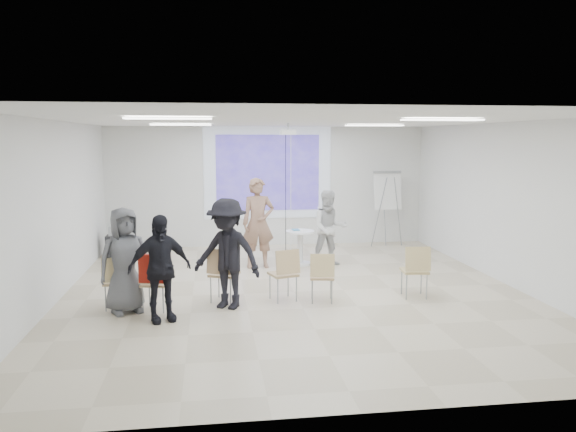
{
  "coord_description": "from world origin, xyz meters",
  "views": [
    {
      "loc": [
        -1.44,
        -9.56,
        2.68
      ],
      "look_at": [
        0.0,
        0.8,
        1.25
      ],
      "focal_mm": 35.0,
      "sensor_mm": 36.0,
      "label": 1
    }
  ],
  "objects": [
    {
      "name": "floor",
      "position": [
        0.0,
        0.0,
        -0.05
      ],
      "size": [
        8.0,
        9.0,
        0.1
      ],
      "primitive_type": "cube",
      "color": "beige",
      "rests_on": "ground"
    },
    {
      "name": "ceiling",
      "position": [
        0.0,
        0.0,
        3.05
      ],
      "size": [
        8.0,
        9.0,
        0.1
      ],
      "primitive_type": "cube",
      "color": "white",
      "rests_on": "wall_back"
    },
    {
      "name": "wall_back",
      "position": [
        0.0,
        4.55,
        1.5
      ],
      "size": [
        8.0,
        0.1,
        3.0
      ],
      "primitive_type": "cube",
      "color": "silver",
      "rests_on": "floor"
    },
    {
      "name": "wall_left",
      "position": [
        -4.05,
        0.0,
        1.5
      ],
      "size": [
        0.1,
        9.0,
        3.0
      ],
      "primitive_type": "cube",
      "color": "silver",
      "rests_on": "floor"
    },
    {
      "name": "wall_right",
      "position": [
        4.05,
        0.0,
        1.5
      ],
      "size": [
        0.1,
        9.0,
        3.0
      ],
      "primitive_type": "cube",
      "color": "silver",
      "rests_on": "floor"
    },
    {
      "name": "projection_halo",
      "position": [
        0.0,
        4.49,
        1.85
      ],
      "size": [
        3.2,
        0.01,
        2.3
      ],
      "primitive_type": "cube",
      "color": "silver",
      "rests_on": "wall_back"
    },
    {
      "name": "projection_image",
      "position": [
        0.0,
        4.47,
        1.85
      ],
      "size": [
        2.6,
        0.01,
        1.9
      ],
      "primitive_type": "cube",
      "color": "#3D2FA0",
      "rests_on": "wall_back"
    },
    {
      "name": "pedestal_table",
      "position": [
        0.45,
        2.13,
        0.42
      ],
      "size": [
        0.67,
        0.67,
        0.77
      ],
      "rotation": [
        0.0,
        0.0,
        0.09
      ],
      "color": "white",
      "rests_on": "floor"
    },
    {
      "name": "player_left",
      "position": [
        -0.46,
        2.02,
        1.07
      ],
      "size": [
        0.82,
        0.59,
        2.14
      ],
      "primitive_type": "imported",
      "rotation": [
        0.0,
        0.0,
        0.08
      ],
      "color": "#9E7560",
      "rests_on": "floor"
    },
    {
      "name": "player_right",
      "position": [
        1.06,
        2.01,
        0.89
      ],
      "size": [
        0.86,
        0.69,
        1.79
      ],
      "primitive_type": "imported",
      "rotation": [
        0.0,
        0.0,
        -0.0
      ],
      "color": "silver",
      "rests_on": "floor"
    },
    {
      "name": "controller_left",
      "position": [
        -0.28,
        2.27,
        1.41
      ],
      "size": [
        0.05,
        0.12,
        0.04
      ],
      "primitive_type": "cube",
      "rotation": [
        0.0,
        0.0,
        0.08
      ],
      "color": "silver",
      "rests_on": "player_left"
    },
    {
      "name": "controller_right",
      "position": [
        0.88,
        2.26,
        1.21
      ],
      "size": [
        0.04,
        0.12,
        0.04
      ],
      "primitive_type": "cube",
      "rotation": [
        0.0,
        0.0,
        -0.0
      ],
      "color": "white",
      "rests_on": "player_right"
    },
    {
      "name": "chair_far_left",
      "position": [
        -2.93,
        -0.65,
        0.5
      ],
      "size": [
        0.41,
        0.44,
        0.85
      ],
      "rotation": [
        0.0,
        0.0,
        -0.04
      ],
      "color": "tan",
      "rests_on": "floor"
    },
    {
      "name": "chair_left_mid",
      "position": [
        -2.34,
        -0.82,
        0.51
      ],
      "size": [
        0.48,
        0.51,
        0.86
      ],
      "rotation": [
        0.0,
        0.0,
        -0.21
      ],
      "color": "tan",
      "rests_on": "floor"
    },
    {
      "name": "chair_left_inner",
      "position": [
        -1.27,
        -0.47,
        0.54
      ],
      "size": [
        0.58,
        0.59,
        0.92
      ],
      "rotation": [
        0.0,
        0.0,
        -0.41
      ],
      "color": "tan",
      "rests_on": "floor"
    },
    {
      "name": "chair_center",
      "position": [
        -0.24,
        -0.56,
        0.53
      ],
      "size": [
        0.53,
        0.55,
        0.89
      ],
      "rotation": [
        0.0,
        0.0,
        0.28
      ],
      "color": "tan",
      "rests_on": "floor"
    },
    {
      "name": "chair_right_inner",
      "position": [
        0.36,
        -0.72,
        0.5
      ],
      "size": [
        0.46,
        0.48,
        0.84
      ],
      "rotation": [
        0.0,
        0.0,
        -0.16
      ],
      "color": "tan",
      "rests_on": "floor"
    },
    {
      "name": "chair_right_far",
      "position": [
        1.98,
        -0.67,
        0.54
      ],
      "size": [
        0.47,
        0.5,
        0.91
      ],
      "rotation": [
        0.0,
        0.0,
        -0.1
      ],
      "color": "tan",
      "rests_on": "floor"
    },
    {
      "name": "red_jacket",
      "position": [
        -2.32,
        -0.96,
        0.72
      ],
      "size": [
        0.47,
        0.2,
        0.44
      ],
      "primitive_type": "cube",
      "rotation": [
        0.0,
        0.0,
        -0.21
      ],
      "color": "#A61F14",
      "rests_on": "chair_left_mid"
    },
    {
      "name": "laptop",
      "position": [
        -1.24,
        -0.37,
        0.49
      ],
      "size": [
        0.41,
        0.36,
        0.03
      ],
      "primitive_type": "imported",
      "rotation": [
        0.0,
        0.0,
        2.74
      ],
      "color": "black",
      "rests_on": "chair_left_inner"
    },
    {
      "name": "audience_left",
      "position": [
        -2.2,
        -1.31,
        0.92
      ],
      "size": [
        1.22,
        0.98,
        1.84
      ],
      "primitive_type": "imported",
      "rotation": [
        0.0,
        0.0,
        0.36
      ],
      "color": "black",
      "rests_on": "floor"
    },
    {
      "name": "audience_mid",
      "position": [
        -1.19,
        -0.79,
        1.0
      ],
      "size": [
        1.47,
        1.26,
        2.0
      ],
      "primitive_type": "imported",
      "rotation": [
        0.0,
        0.0,
        -0.52
      ],
      "color": "black",
      "rests_on": "floor"
    },
    {
      "name": "audience_outer",
      "position": [
        -2.77,
        -0.8,
        0.92
      ],
      "size": [
        1.07,
        0.92,
        1.85
      ],
      "primitive_type": "imported",
      "rotation": [
        0.0,
        0.0,
        0.44
      ],
      "color": "#5E5E63",
      "rests_on": "floor"
    },
    {
      "name": "flipchart_easel",
      "position": [
        2.93,
        3.89,
        1.4
      ],
      "size": [
        0.82,
        0.62,
        1.9
      ],
      "rotation": [
        0.0,
        0.0,
        0.03
      ],
      "color": "gray",
      "rests_on": "floor"
    },
    {
      "name": "av_cart",
      "position": [
        -3.58,
        3.51,
        0.33
      ],
      "size": [
        0.48,
        0.39,
        0.72
      ],
      "rotation": [
        0.0,
        0.0,
        -0.01
      ],
      "color": "black",
      "rests_on": "floor"
    },
    {
      "name": "ceiling_projector",
      "position": [
        0.1,
        1.49,
        2.69
      ],
      "size": [
        0.3,
        0.25,
        3.0
      ],
      "color": "white",
      "rests_on": "ceiling"
    },
    {
      "name": "fluor_panel_nw",
      "position": [
        -2.0,
        2.0,
        2.97
      ],
      "size": [
        1.2,
        0.3,
        0.02
      ],
      "primitive_type": "cube",
      "color": "white",
      "rests_on": "ceiling"
    },
    {
      "name": "fluor_panel_ne",
      "position": [
        2.0,
        2.0,
        2.97
      ],
      "size": [
        1.2,
        0.3,
        0.02
      ],
      "primitive_type": "cube",
      "color": "white",
      "rests_on": "ceiling"
    },
    {
      "name": "fluor_panel_sw",
      "position": [
        -2.0,
        -1.5,
        2.97
      ],
      "size": [
        1.2,
        0.3,
        0.02
      ],
      "primitive_type": "cube",
      "color": "white",
      "rests_on": "ceiling"
    },
    {
      "name": "fluor_panel_se",
      "position": [
        2.0,
        -1.5,
        2.97
      ],
      "size": [
        1.2,
        0.3,
        0.02
      ],
      "primitive_type": "cube",
      "color": "white",
      "rests_on": "ceiling"
    }
  ]
}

